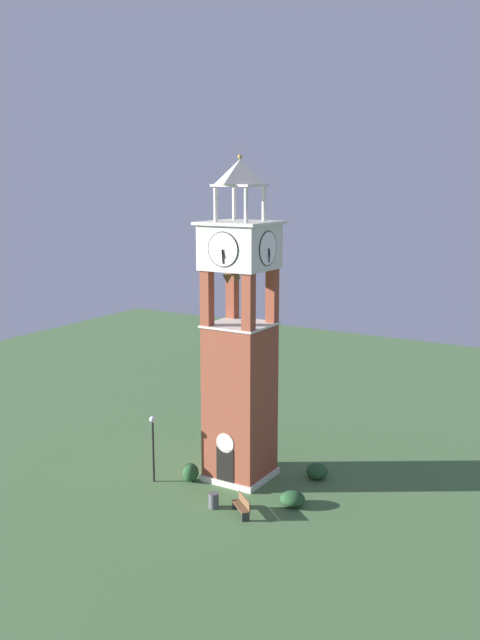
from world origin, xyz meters
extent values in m
plane|color=#476B3D|center=(0.00, 0.00, 0.00)|extent=(80.00, 80.00, 0.00)
cube|color=brown|center=(0.00, 0.00, 4.40)|extent=(3.14, 3.14, 8.79)
cube|color=silver|center=(0.00, 0.00, 0.17)|extent=(3.34, 3.34, 0.35)
cube|color=black|center=(0.00, -1.58, 1.15)|extent=(1.10, 0.04, 2.20)
cylinder|color=silver|center=(0.00, -1.58, 2.55)|extent=(1.10, 0.04, 1.10)
cube|color=brown|center=(-1.29, -1.29, 10.35)|extent=(0.56, 0.56, 3.11)
cube|color=brown|center=(1.29, -1.29, 10.35)|extent=(0.56, 0.56, 3.11)
cube|color=brown|center=(-1.29, 1.29, 10.35)|extent=(0.56, 0.56, 3.11)
cube|color=brown|center=(1.29, 1.29, 10.35)|extent=(0.56, 0.56, 3.11)
cube|color=silver|center=(0.00, 0.00, 8.85)|extent=(3.30, 3.30, 0.12)
cone|color=brown|center=(0.70, -0.05, 11.37)|extent=(0.37, 0.37, 0.44)
cone|color=brown|center=(0.19, 0.68, 11.37)|extent=(0.59, 0.59, 0.40)
cone|color=brown|center=(-0.54, 0.45, 11.37)|extent=(0.59, 0.59, 0.41)
cone|color=brown|center=(-0.48, -0.52, 11.37)|extent=(0.52, 0.52, 0.49)
cone|color=brown|center=(0.22, -0.67, 11.37)|extent=(0.36, 0.36, 0.40)
cube|color=silver|center=(0.00, 0.00, 13.10)|extent=(3.38, 3.38, 2.40)
cylinder|color=white|center=(0.00, -1.71, 13.10)|extent=(1.82, 0.05, 1.82)
torus|color=black|center=(0.00, -1.71, 13.10)|extent=(1.85, 0.06, 1.85)
cube|color=black|center=(0.04, -1.77, 12.88)|extent=(0.17, 0.03, 0.46)
cube|color=black|center=(0.02, -1.77, 12.74)|extent=(0.10, 0.03, 0.73)
cylinder|color=white|center=(0.00, 1.71, 13.10)|extent=(1.82, 0.05, 1.82)
torus|color=black|center=(0.00, 1.71, 13.10)|extent=(1.85, 0.06, 1.85)
cube|color=black|center=(0.04, 1.77, 12.88)|extent=(0.17, 0.03, 0.46)
cube|color=black|center=(0.02, 1.77, 12.74)|extent=(0.10, 0.03, 0.73)
cylinder|color=white|center=(-1.71, 0.00, 13.10)|extent=(0.05, 1.82, 1.82)
torus|color=black|center=(-1.71, 0.00, 13.10)|extent=(0.06, 1.85, 1.85)
cube|color=black|center=(-1.77, 0.04, 12.88)|extent=(0.03, 0.17, 0.46)
cube|color=black|center=(-1.77, 0.02, 12.74)|extent=(0.03, 0.10, 0.73)
cylinder|color=white|center=(1.71, 0.00, 13.10)|extent=(0.05, 1.82, 1.82)
torus|color=black|center=(1.71, 0.00, 13.10)|extent=(0.06, 1.85, 1.85)
cube|color=black|center=(1.77, 0.04, 12.88)|extent=(0.03, 0.17, 0.46)
cube|color=black|center=(1.77, 0.02, 12.74)|extent=(0.03, 0.10, 0.73)
cube|color=silver|center=(0.00, 0.00, 14.38)|extent=(3.74, 3.74, 0.16)
cylinder|color=silver|center=(-0.93, -0.93, 15.37)|extent=(0.22, 0.22, 1.82)
cylinder|color=silver|center=(0.93, -0.93, 15.37)|extent=(0.22, 0.22, 1.82)
cylinder|color=silver|center=(-0.93, 0.93, 15.37)|extent=(0.22, 0.22, 1.82)
cylinder|color=silver|center=(0.93, 0.93, 15.37)|extent=(0.22, 0.22, 1.82)
cube|color=silver|center=(0.00, 0.00, 16.34)|extent=(2.30, 2.30, 0.12)
pyramid|color=silver|center=(0.00, 0.00, 17.04)|extent=(2.30, 2.30, 1.29)
sphere|color=#B79338|center=(0.00, 0.00, 17.81)|extent=(0.24, 0.24, 0.24)
cube|color=brown|center=(2.46, -4.02, 0.45)|extent=(1.51, 1.36, 0.06)
cube|color=brown|center=(2.59, -3.87, 0.73)|extent=(1.26, 1.06, 0.44)
cube|color=#2D2D33|center=(3.02, -4.47, 0.21)|extent=(0.31, 0.36, 0.42)
cube|color=#2D2D33|center=(1.91, -3.56, 0.21)|extent=(0.31, 0.36, 0.42)
cylinder|color=black|center=(-3.82, -3.02, 1.73)|extent=(0.12, 0.12, 3.46)
sphere|color=silver|center=(-3.82, -3.02, 3.64)|extent=(0.36, 0.36, 0.36)
cylinder|color=#4C4C51|center=(0.87, -4.06, 0.40)|extent=(0.52, 0.52, 0.80)
ellipsoid|color=#234C28|center=(-2.07, -1.92, 0.52)|extent=(0.90, 0.90, 1.04)
ellipsoid|color=#234C28|center=(4.23, -1.74, 0.38)|extent=(1.30, 1.30, 0.75)
ellipsoid|color=#234C28|center=(3.84, 2.08, 0.44)|extent=(1.21, 1.21, 0.88)
camera|label=1|loc=(19.80, -32.83, 16.58)|focal=40.25mm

